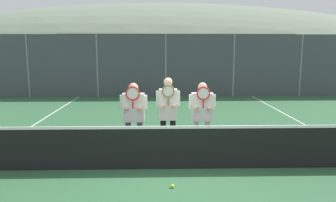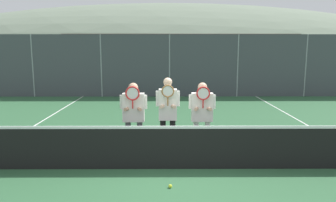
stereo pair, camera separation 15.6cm
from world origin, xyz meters
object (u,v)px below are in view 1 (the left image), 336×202
tennis_ball_on_court (172,186)px  player_leftmost (134,112)px  player_center_right (202,112)px  player_center_left (168,112)px  car_left_of_center (158,75)px  car_far_left (71,76)px  car_center (245,76)px

tennis_ball_on_court → player_leftmost: bearing=114.8°
player_leftmost → tennis_ball_on_court: player_leftmost is taller
player_center_right → tennis_ball_on_court: 2.19m
player_center_left → car_left_of_center: bearing=91.4°
car_far_left → tennis_ball_on_court: size_ratio=66.05×
player_leftmost → tennis_ball_on_court: bearing=-65.2°
player_center_right → car_left_of_center: size_ratio=0.40×
player_leftmost → player_center_right: size_ratio=1.00×
player_center_left → car_left_of_center: player_center_left is taller
player_leftmost → tennis_ball_on_court: 2.21m
player_leftmost → player_center_right: player_center_right is taller
car_center → tennis_ball_on_court: bearing=-109.8°
player_leftmost → player_center_right: bearing=0.3°
player_leftmost → car_center: size_ratio=0.36×
car_left_of_center → tennis_ball_on_court: size_ratio=64.06×
tennis_ball_on_court → car_center: bearing=70.2°
player_center_right → car_far_left: 12.72m
player_center_left → car_left_of_center: (-0.28, 11.19, -0.16)m
player_center_left → tennis_ball_on_court: player_center_left is taller
player_leftmost → car_center: player_leftmost is taller
player_leftmost → player_center_left: bearing=-8.1°
car_center → player_center_right: bearing=-109.3°
player_leftmost → car_far_left: 12.06m
car_far_left → car_left_of_center: 4.93m
player_center_right → car_center: size_ratio=0.36×
player_leftmost → player_center_right: 1.58m
player_center_left → car_far_left: player_center_left is taller
car_center → tennis_ball_on_court: car_center is taller
player_center_right → car_left_of_center: bearing=95.5°
car_center → player_leftmost: bearing=-116.0°
car_center → car_left_of_center: bearing=-176.4°
player_leftmost → player_center_left: (0.79, -0.11, 0.03)m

